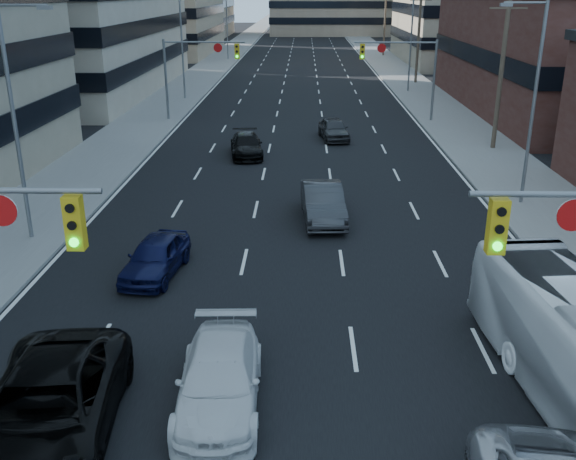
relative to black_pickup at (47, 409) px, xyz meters
The scene contains 21 objects.
road_surface 122.23m from the black_pickup, 87.58° to the left, with size 18.00×300.00×0.02m, color black.
sidewalk_left 122.28m from the black_pickup, 92.97° to the left, with size 5.00×300.00×0.15m, color slate.
sidewalk_right 123.25m from the black_pickup, 82.23° to the left, with size 5.00×300.00×0.15m, color slate.
office_right_far 85.83m from the black_pickup, 69.37° to the left, with size 22.00×28.00×14.00m, color gray.
bg_block_right 127.75m from the black_pickup, 73.07° to the left, with size 22.00×22.00×12.00m, color gray.
signal_far_left 37.36m from the black_pickup, 93.88° to the left, with size 6.09×0.33×6.00m.
signal_far_right 39.42m from the black_pickup, 70.90° to the left, with size 6.09×0.33×6.00m.
utility_pole_block 33.41m from the black_pickup, 58.30° to the left, with size 2.20×0.28×11.00m.
utility_pole_midblock 60.86m from the black_pickup, 73.36° to the left, with size 2.20×0.28×11.00m.
utility_pole_distant 89.95m from the black_pickup, 78.85° to the left, with size 2.20×0.28×11.00m.
streetlight_left_near 13.83m from the black_pickup, 113.12° to the left, with size 2.03×0.22×9.00m.
streetlight_left_mid 47.59m from the black_pickup, 96.26° to the left, with size 2.03×0.22×9.00m.
streetlight_left_far 82.39m from the black_pickup, 93.60° to the left, with size 2.03×0.22×9.00m.
streetlight_right_near 23.47m from the black_pickup, 47.83° to the left, with size 2.03×0.22×9.00m.
streetlight_right_far 54.54m from the black_pickup, 73.43° to the left, with size 2.03×0.22×9.00m.
black_pickup is the anchor object (origin of this frame).
white_van 3.87m from the black_pickup, 22.56° to the left, with size 1.95×4.80×1.39m, color silver.
sedan_blue 8.94m from the black_pickup, 87.46° to the left, with size 1.61×4.01×1.37m, color #0D1034.
sedan_grey_center 16.14m from the black_pickup, 66.70° to the left, with size 1.66×4.77×1.57m, color #313133.
sedan_black_far 26.24m from the black_pickup, 85.42° to the left, with size 1.84×4.52×1.31m, color black.
sedan_grey_right 31.74m from the black_pickup, 76.30° to the left, with size 1.68×4.18×1.42m, color #2D2E30.
Camera 1 is at (0.36, -3.65, 9.42)m, focal length 40.00 mm.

